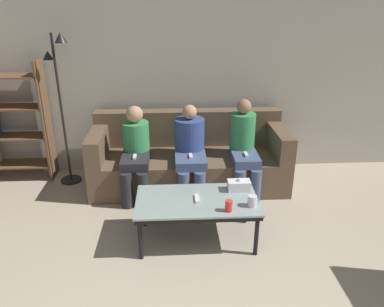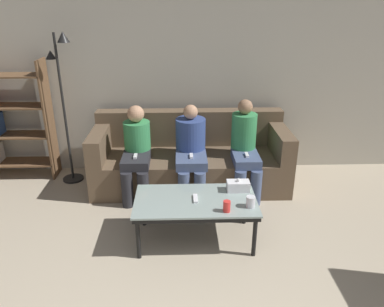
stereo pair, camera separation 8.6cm
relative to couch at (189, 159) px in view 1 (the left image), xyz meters
The scene contains 11 objects.
wall_back 1.10m from the couch, 90.00° to the left, with size 12.00×0.06×2.60m.
couch is the anchor object (origin of this frame).
coffee_table 1.22m from the couch, 89.32° to the right, with size 1.15×0.64×0.45m.
cup_near_left 1.47m from the couch, 69.70° to the right, with size 0.08×0.08×0.10m.
cup_near_right 1.48m from the couch, 78.93° to the right, with size 0.07×0.07×0.10m.
tissue_box 1.16m from the couch, 67.48° to the right, with size 0.22×0.12×0.13m.
game_remote 1.23m from the couch, 89.32° to the right, with size 0.04×0.15×0.02m.
standing_lamp 1.72m from the couch, behind, with size 0.31×0.26×1.85m.
seated_person_left_end 0.72m from the couch, 159.62° to the right, with size 0.31×0.67×1.05m.
seated_person_mid_left 0.34m from the couch, 90.00° to the right, with size 0.35×0.71×1.06m.
seated_person_mid_right 0.72m from the couch, 20.22° to the right, with size 0.31×0.67×1.11m.
Camera 1 is at (-0.20, -1.16, 2.21)m, focal length 35.00 mm.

